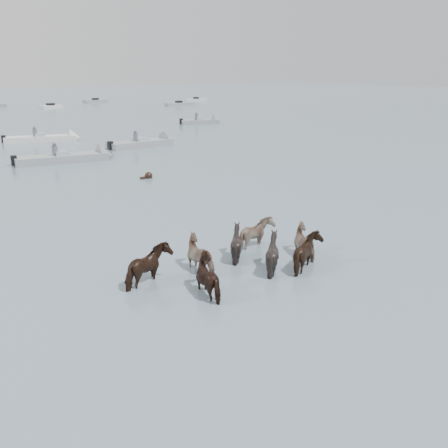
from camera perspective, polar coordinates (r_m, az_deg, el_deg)
ground at (r=15.08m, az=0.92°, el=-4.59°), size 400.00×400.00×0.00m
pony_herd at (r=14.65m, az=2.31°, el=-3.64°), size 6.53×3.49×1.30m
swimming_pony at (r=27.65m, az=-8.81°, el=5.48°), size 0.72×0.44×0.44m
motorboat_b at (r=34.22m, az=-16.91°, el=7.37°), size 6.51×2.59×1.92m
motorboat_c at (r=45.02m, az=-19.44°, el=9.31°), size 6.34×3.44×1.92m
motorboat_d at (r=40.21m, az=-8.67°, el=9.26°), size 5.93×1.83×1.92m
motorboat_e at (r=57.72m, az=-2.16°, el=11.76°), size 4.98×3.14×1.92m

